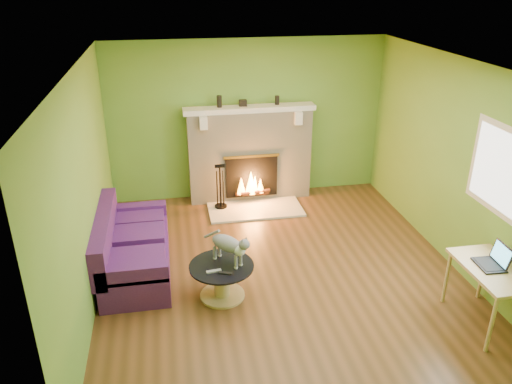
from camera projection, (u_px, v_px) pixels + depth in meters
floor at (280, 270)px, 6.43m from camera, size 5.00×5.00×0.00m
ceiling at (285, 66)px, 5.37m from camera, size 5.00×5.00×0.00m
wall_back at (248, 120)px, 8.15m from camera, size 5.00×0.00×5.00m
wall_front at (360, 305)px, 3.66m from camera, size 5.00×0.00×5.00m
wall_left at (85, 191)px, 5.53m from camera, size 0.00×5.00×5.00m
wall_right at (456, 165)px, 6.27m from camera, size 0.00×5.00×5.00m
window_frame at (505, 173)px, 5.36m from camera, size 0.00×1.20×1.20m
window_pane at (504, 173)px, 5.36m from camera, size 0.00×1.06×1.06m
fireplace at (250, 154)px, 8.20m from camera, size 2.10×0.46×1.58m
hearth at (255, 209)px, 8.04m from camera, size 1.50×0.75×0.03m
mantel at (250, 109)px, 7.87m from camera, size 2.10×0.28×0.08m
sofa at (131, 249)px, 6.32m from camera, size 0.85×1.78×0.80m
coffee_table at (222, 278)px, 5.83m from camera, size 0.76×0.76×0.43m
desk at (492, 275)px, 5.24m from camera, size 0.55×0.94×0.70m
cat at (227, 247)px, 5.73m from camera, size 0.61×0.65×0.41m
remote_silver at (214, 271)px, 5.63m from camera, size 0.17×0.07×0.02m
remote_black at (225, 273)px, 5.59m from camera, size 0.16×0.09×0.02m
laptop at (491, 256)px, 5.20m from camera, size 0.30×0.34×0.24m
fire_tools at (220, 186)px, 7.93m from camera, size 0.20×0.20×0.74m
mantel_vase_left at (219, 102)px, 7.76m from camera, size 0.08×0.08×0.18m
mantel_vase_right at (277, 100)px, 7.92m from camera, size 0.07×0.07×0.14m
mantel_box at (243, 103)px, 7.84m from camera, size 0.12×0.08×0.10m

